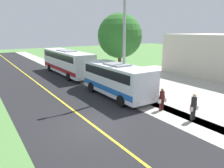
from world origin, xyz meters
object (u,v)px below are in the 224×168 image
(pedestrian_waiting, at_px, (162,99))
(street_light_pole, at_px, (123,41))
(transit_bus_rear, at_px, (67,61))
(tree_curbside, at_px, (120,36))
(shuttle_bus_front, at_px, (117,79))
(pedestrian_with_bags, at_px, (194,106))

(pedestrian_waiting, xyz_separation_m, street_light_pole, (0.46, -4.16, 3.82))
(transit_bus_rear, bearing_deg, tree_curbside, 110.44)
(shuttle_bus_front, xyz_separation_m, street_light_pole, (-0.37, 0.33, 3.10))
(shuttle_bus_front, distance_m, pedestrian_waiting, 4.62)
(transit_bus_rear, height_order, pedestrian_waiting, transit_bus_rear)
(pedestrian_waiting, bearing_deg, street_light_pole, -83.66)
(pedestrian_with_bags, distance_m, street_light_pole, 7.57)
(tree_curbside, bearing_deg, transit_bus_rear, -69.56)
(transit_bus_rear, height_order, street_light_pole, street_light_pole)
(pedestrian_with_bags, distance_m, tree_curbside, 11.50)
(transit_bus_rear, bearing_deg, street_light_pole, 91.64)
(shuttle_bus_front, height_order, street_light_pole, street_light_pole)
(shuttle_bus_front, relative_size, tree_curbside, 1.07)
(transit_bus_rear, relative_size, pedestrian_waiting, 7.15)
(shuttle_bus_front, height_order, pedestrian_waiting, shuttle_bus_front)
(shuttle_bus_front, bearing_deg, pedestrian_with_bags, 99.76)
(shuttle_bus_front, bearing_deg, street_light_pole, 138.58)
(transit_bus_rear, bearing_deg, pedestrian_with_bags, 93.58)
(pedestrian_waiting, bearing_deg, transit_bus_rear, -87.13)
(pedestrian_with_bags, xyz_separation_m, pedestrian_waiting, (0.35, -2.39, -0.10))
(shuttle_bus_front, bearing_deg, tree_curbside, -127.60)
(pedestrian_with_bags, bearing_deg, tree_curbside, -99.13)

